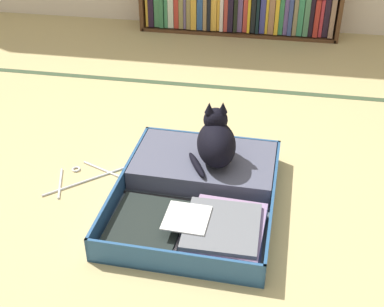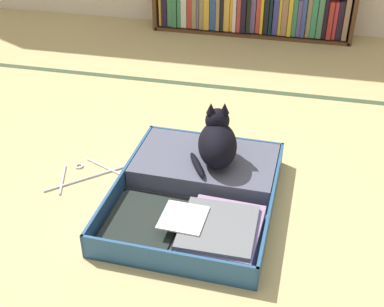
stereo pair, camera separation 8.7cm
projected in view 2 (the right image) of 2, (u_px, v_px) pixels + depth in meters
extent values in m
plane|color=tan|center=(177.00, 216.00, 2.17)|extent=(10.00, 10.00, 0.00)
cube|color=#36492F|center=(227.00, 88.00, 3.20)|extent=(4.80, 0.05, 0.00)
cube|color=#54351E|center=(251.00, 32.00, 4.00)|extent=(1.50, 0.23, 0.02)
cube|color=gold|center=(163.00, 1.00, 4.04)|extent=(0.02, 0.19, 0.33)
cube|color=#27192D|center=(167.00, 4.00, 4.03)|extent=(0.04, 0.19, 0.31)
cube|color=#458957|center=(173.00, 5.00, 4.04)|extent=(0.04, 0.19, 0.28)
cube|color=#377A4D|center=(177.00, 4.00, 4.01)|extent=(0.03, 0.19, 0.31)
cube|color=#3D8659|center=(182.00, 2.00, 4.00)|extent=(0.03, 0.19, 0.35)
cube|color=silver|center=(186.00, 3.00, 4.00)|extent=(0.04, 0.19, 0.34)
cube|color=#BC362B|center=(192.00, 6.00, 4.00)|extent=(0.04, 0.19, 0.30)
cube|color=#90834F|center=(196.00, 4.00, 3.98)|extent=(0.03, 0.19, 0.34)
cube|color=slate|center=(200.00, 3.00, 3.98)|extent=(0.02, 0.19, 0.35)
cube|color=#94824C|center=(204.00, 3.00, 3.96)|extent=(0.03, 0.19, 0.36)
cube|color=gold|center=(209.00, 6.00, 3.96)|extent=(0.04, 0.19, 0.32)
cube|color=#2C5292|center=(215.00, 9.00, 3.97)|extent=(0.04, 0.19, 0.28)
cube|color=#A58155|center=(220.00, 8.00, 3.95)|extent=(0.03, 0.19, 0.30)
cube|color=black|center=(224.00, 10.00, 3.95)|extent=(0.03, 0.19, 0.28)
cube|color=gold|center=(229.00, 9.00, 3.95)|extent=(0.04, 0.19, 0.28)
cube|color=gold|center=(233.00, 6.00, 3.93)|extent=(0.02, 0.19, 0.33)
cube|color=silver|center=(236.00, 11.00, 3.93)|extent=(0.03, 0.19, 0.28)
cube|color=#B73F37|center=(240.00, 9.00, 3.92)|extent=(0.03, 0.19, 0.31)
cube|color=black|center=(245.00, 11.00, 3.92)|extent=(0.04, 0.19, 0.27)
cube|color=black|center=(250.00, 12.00, 3.92)|extent=(0.03, 0.19, 0.27)
cube|color=#684E83|center=(255.00, 9.00, 3.91)|extent=(0.04, 0.19, 0.32)
cube|color=#C23F37|center=(260.00, 7.00, 3.89)|extent=(0.03, 0.19, 0.35)
cube|color=yellow|center=(263.00, 9.00, 3.88)|extent=(0.02, 0.19, 0.32)
cube|color=black|center=(268.00, 7.00, 3.88)|extent=(0.04, 0.19, 0.35)
cube|color=black|center=(272.00, 13.00, 3.88)|extent=(0.02, 0.19, 0.28)
cube|color=#3E4197|center=(277.00, 8.00, 3.86)|extent=(0.04, 0.19, 0.35)
cube|color=gold|center=(281.00, 10.00, 3.86)|extent=(0.02, 0.19, 0.34)
cube|color=#A57553|center=(286.00, 13.00, 3.86)|extent=(0.04, 0.19, 0.29)
cube|color=yellow|center=(291.00, 10.00, 3.83)|extent=(0.03, 0.19, 0.35)
cube|color=#358053|center=(296.00, 10.00, 3.84)|extent=(0.03, 0.19, 0.35)
cube|color=#665091|center=(300.00, 15.00, 3.85)|extent=(0.03, 0.19, 0.27)
cube|color=#3B4E90|center=(305.00, 11.00, 3.82)|extent=(0.03, 0.19, 0.35)
cube|color=#8D7F5A|center=(310.00, 12.00, 3.82)|extent=(0.03, 0.19, 0.33)
cube|color=#388A5F|center=(315.00, 11.00, 3.81)|extent=(0.04, 0.19, 0.35)
cube|color=#4C825E|center=(321.00, 14.00, 3.81)|extent=(0.04, 0.19, 0.32)
cube|color=black|center=(326.00, 15.00, 3.81)|extent=(0.03, 0.19, 0.30)
cube|color=#B72F27|center=(330.00, 17.00, 3.80)|extent=(0.03, 0.19, 0.28)
cube|color=#BD323E|center=(335.00, 17.00, 3.80)|extent=(0.03, 0.19, 0.28)
cube|color=#281B2B|center=(340.00, 17.00, 3.80)|extent=(0.04, 0.19, 0.28)
cube|color=#9A7960|center=(347.00, 14.00, 3.76)|extent=(0.03, 0.19, 0.35)
cube|color=#275283|center=(182.00, 235.00, 2.06)|extent=(0.68, 0.44, 0.01)
cube|color=#275283|center=(167.00, 262.00, 1.86)|extent=(0.67, 0.03, 0.11)
cube|color=#275283|center=(104.00, 213.00, 2.10)|extent=(0.02, 0.42, 0.11)
cube|color=#275283|center=(264.00, 240.00, 1.96)|extent=(0.02, 0.42, 0.11)
cube|color=#47535B|center=(182.00, 234.00, 2.05)|extent=(0.66, 0.41, 0.01)
cube|color=#275283|center=(205.00, 176.00, 2.40)|extent=(0.68, 0.44, 0.01)
cube|color=#275283|center=(215.00, 144.00, 2.54)|extent=(0.67, 0.03, 0.11)
cube|color=#275283|center=(138.00, 157.00, 2.44)|extent=(0.02, 0.42, 0.11)
cube|color=#275283|center=(277.00, 178.00, 2.30)|extent=(0.02, 0.42, 0.11)
cube|color=#47535B|center=(205.00, 174.00, 2.39)|extent=(0.66, 0.41, 0.01)
cylinder|color=black|center=(195.00, 201.00, 2.22)|extent=(0.65, 0.03, 0.02)
cube|color=silver|center=(145.00, 224.00, 2.08)|extent=(0.29, 0.31, 0.01)
cube|color=black|center=(143.00, 223.00, 2.06)|extent=(0.31, 0.37, 0.02)
cube|color=#393B65|center=(222.00, 237.00, 2.01)|extent=(0.29, 0.34, 0.02)
cube|color=gray|center=(222.00, 234.00, 1.99)|extent=(0.31, 0.38, 0.02)
cube|color=#96769C|center=(223.00, 228.00, 1.99)|extent=(0.31, 0.36, 0.02)
cube|color=slate|center=(218.00, 227.00, 1.97)|extent=(0.29, 0.30, 0.02)
cube|color=white|center=(183.00, 217.00, 2.00)|extent=(0.18, 0.18, 0.01)
cube|color=#4F5266|center=(206.00, 166.00, 2.37)|extent=(0.65, 0.40, 0.10)
torus|color=white|center=(222.00, 162.00, 2.32)|extent=(0.13, 0.13, 0.01)
cylinder|color=black|center=(178.00, 141.00, 2.57)|extent=(0.02, 0.02, 0.10)
cylinder|color=black|center=(251.00, 151.00, 2.49)|extent=(0.02, 0.02, 0.10)
cube|color=yellow|center=(169.00, 265.00, 1.88)|extent=(0.04, 0.00, 0.03)
cube|color=#378A38|center=(117.00, 253.00, 1.92)|extent=(0.04, 0.00, 0.02)
cube|color=green|center=(108.00, 250.00, 1.92)|extent=(0.03, 0.00, 0.02)
ellipsoid|color=black|center=(217.00, 145.00, 2.26)|extent=(0.23, 0.30, 0.18)
ellipsoid|color=black|center=(216.00, 144.00, 2.34)|extent=(0.14, 0.12, 0.10)
sphere|color=black|center=(217.00, 120.00, 2.26)|extent=(0.11, 0.11, 0.11)
cone|color=black|center=(225.00, 108.00, 2.22)|extent=(0.04, 0.04, 0.05)
cone|color=black|center=(211.00, 108.00, 2.22)|extent=(0.04, 0.04, 0.05)
sphere|color=#DFC04A|center=(221.00, 114.00, 2.29)|extent=(0.02, 0.02, 0.02)
sphere|color=#DFC04A|center=(213.00, 114.00, 2.29)|extent=(0.02, 0.02, 0.02)
ellipsoid|color=black|center=(197.00, 165.00, 2.26)|extent=(0.12, 0.19, 0.03)
cylinder|color=silver|center=(87.00, 178.00, 2.39)|extent=(0.31, 0.29, 0.01)
cylinder|color=silver|center=(63.00, 179.00, 2.38)|extent=(0.08, 0.22, 0.01)
cylinder|color=silver|center=(104.00, 167.00, 2.46)|extent=(0.21, 0.10, 0.01)
torus|color=silver|center=(79.00, 166.00, 2.47)|extent=(0.06, 0.06, 0.01)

